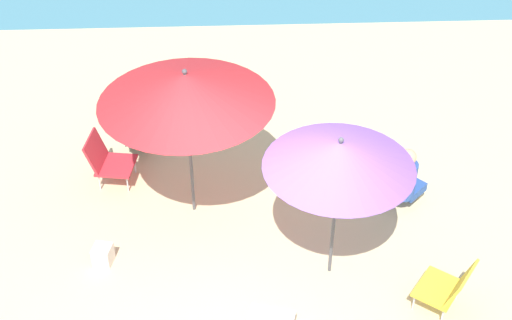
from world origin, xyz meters
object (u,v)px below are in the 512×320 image
(umbrella_purple, at_px, (340,155))
(beach_bag, at_px, (103,255))
(person_b, at_px, (406,179))
(umbrella_red, at_px, (186,88))
(beach_chair_a, at_px, (107,159))
(beach_chair_c, at_px, (448,287))
(person_a, at_px, (135,129))

(umbrella_purple, xyz_separation_m, beach_bag, (-2.68, 0.25, -1.59))
(person_b, xyz_separation_m, beach_bag, (-3.78, -0.86, -0.33))
(umbrella_red, height_order, person_b, umbrella_red)
(beach_chair_a, bearing_deg, umbrella_red, -20.56)
(umbrella_purple, bearing_deg, beach_bag, 174.67)
(person_b, bearing_deg, umbrella_red, 135.12)
(umbrella_red, xyz_separation_m, beach_chair_c, (2.83, -1.80, -1.50))
(beach_chair_a, bearing_deg, person_b, -1.79)
(beach_chair_a, distance_m, person_a, 0.68)
(umbrella_purple, distance_m, beach_bag, 3.13)
(person_a, distance_m, beach_bag, 2.18)
(beach_chair_a, bearing_deg, person_a, 68.60)
(umbrella_red, xyz_separation_m, person_a, (-0.84, 1.23, -1.41))
(umbrella_purple, bearing_deg, beach_chair_c, -27.89)
(beach_chair_a, distance_m, person_b, 3.96)
(person_a, relative_size, person_b, 0.94)
(umbrella_purple, relative_size, beach_chair_c, 2.64)
(beach_chair_a, relative_size, beach_bag, 2.82)
(beach_chair_c, bearing_deg, beach_bag, 24.47)
(person_a, xyz_separation_m, person_b, (3.56, -1.29, 0.02))
(person_a, bearing_deg, umbrella_red, -157.09)
(person_b, relative_size, beach_bag, 3.77)
(beach_chair_a, xyz_separation_m, person_b, (3.90, -0.71, 0.09))
(umbrella_red, bearing_deg, person_a, 124.12)
(beach_chair_c, relative_size, person_b, 0.78)
(beach_bag, bearing_deg, person_a, 84.17)
(beach_chair_c, bearing_deg, umbrella_purple, 9.43)
(umbrella_red, height_order, person_a, umbrella_red)
(beach_chair_c, xyz_separation_m, person_a, (-3.66, 3.03, 0.09))
(umbrella_purple, distance_m, beach_chair_a, 3.60)
(beach_chair_a, distance_m, beach_chair_c, 4.69)
(umbrella_red, height_order, beach_chair_c, umbrella_red)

